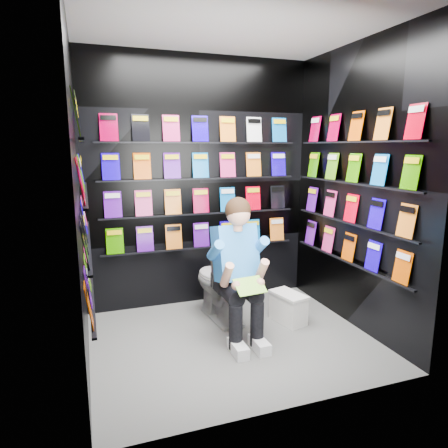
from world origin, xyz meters
name	(u,v)px	position (x,y,z in m)	size (l,w,h in m)	color
floor	(232,340)	(0.00, 0.00, 0.00)	(2.40, 2.40, 0.00)	#61615F
ceiling	(234,23)	(0.00, 0.00, 2.60)	(2.40, 2.40, 0.00)	white
wall_back	(200,183)	(0.00, 1.00, 1.30)	(2.40, 0.04, 2.60)	black
wall_front	(292,212)	(0.00, -1.00, 1.30)	(2.40, 0.04, 2.60)	black
wall_left	(78,200)	(-1.20, 0.00, 1.30)	(0.04, 2.00, 2.60)	black
wall_right	(355,189)	(1.20, 0.00, 1.30)	(0.04, 2.00, 2.60)	black
comics_back	(201,183)	(0.00, 0.97, 1.31)	(2.10, 0.06, 1.37)	#EE001B
comics_left	(82,199)	(-1.17, 0.00, 1.31)	(0.06, 1.70, 1.37)	#EE001B
comics_right	(353,188)	(1.17, 0.00, 1.31)	(0.06, 1.70, 1.37)	#EE001B
toilet	(221,282)	(0.06, 0.48, 0.37)	(0.42, 0.75, 0.73)	silver
longbox	(288,309)	(0.64, 0.18, 0.13)	(0.19, 0.35, 0.26)	silver
longbox_lid	(289,295)	(0.64, 0.18, 0.28)	(0.21, 0.37, 0.03)	silver
reader	(235,254)	(0.06, 0.10, 0.76)	(0.50, 0.73, 1.35)	#267DDF
held_comic	(250,286)	(0.06, -0.25, 0.58)	(0.25, 0.01, 0.17)	#33A25F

